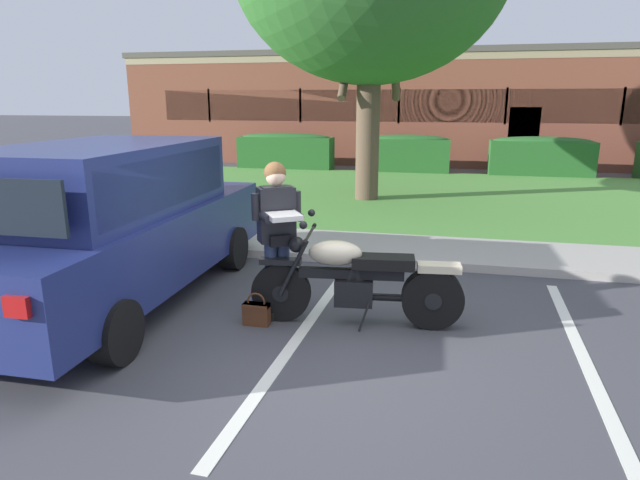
# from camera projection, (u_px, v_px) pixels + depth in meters

# --- Properties ---
(ground_plane) EXTENTS (140.00, 140.00, 0.00)m
(ground_plane) POSITION_uv_depth(u_px,v_px,m) (312.00, 346.00, 5.29)
(ground_plane) COLOR #424247
(curb_strip) EXTENTS (60.00, 0.20, 0.12)m
(curb_strip) POSITION_uv_depth(u_px,v_px,m) (358.00, 259.00, 7.95)
(curb_strip) COLOR #ADA89E
(curb_strip) RESTS_ON ground
(concrete_walk) EXTENTS (60.00, 1.50, 0.08)m
(concrete_walk) POSITION_uv_depth(u_px,v_px,m) (366.00, 246.00, 8.76)
(concrete_walk) COLOR #ADA89E
(concrete_walk) RESTS_ON ground
(grass_lawn) EXTENTS (60.00, 8.67, 0.06)m
(grass_lawn) POSITION_uv_depth(u_px,v_px,m) (396.00, 195.00, 13.55)
(grass_lawn) COLOR #518E3D
(grass_lawn) RESTS_ON ground
(stall_stripe_0) EXTENTS (0.26, 4.40, 0.01)m
(stall_stripe_0) POSITION_uv_depth(u_px,v_px,m) (68.00, 312.00, 6.10)
(stall_stripe_0) COLOR silver
(stall_stripe_0) RESTS_ON ground
(stall_stripe_1) EXTENTS (0.26, 4.40, 0.01)m
(stall_stripe_1) POSITION_uv_depth(u_px,v_px,m) (300.00, 335.00, 5.51)
(stall_stripe_1) COLOR silver
(stall_stripe_1) RESTS_ON ground
(stall_stripe_2) EXTENTS (0.26, 4.40, 0.01)m
(stall_stripe_2) POSITION_uv_depth(u_px,v_px,m) (586.00, 363.00, 4.92)
(stall_stripe_2) COLOR silver
(stall_stripe_2) RESTS_ON ground
(motorcycle) EXTENTS (2.24, 0.82, 1.18)m
(motorcycle) POSITION_uv_depth(u_px,v_px,m) (364.00, 281.00, 5.68)
(motorcycle) COLOR black
(motorcycle) RESTS_ON ground
(rider_person) EXTENTS (0.61, 0.67, 1.70)m
(rider_person) POSITION_uv_depth(u_px,v_px,m) (277.00, 228.00, 5.74)
(rider_person) COLOR black
(rider_person) RESTS_ON ground
(handbag) EXTENTS (0.28, 0.13, 0.36)m
(handbag) POSITION_uv_depth(u_px,v_px,m) (256.00, 312.00, 5.74)
(handbag) COLOR #562D19
(handbag) RESTS_ON ground
(parked_suv_adjacent) EXTENTS (2.07, 4.87, 1.86)m
(parked_suv_adjacent) POSITION_uv_depth(u_px,v_px,m) (110.00, 223.00, 6.23)
(parked_suv_adjacent) COLOR navy
(parked_suv_adjacent) RESTS_ON ground
(hedge_left) EXTENTS (3.24, 0.90, 1.24)m
(hedge_left) POSITION_uv_depth(u_px,v_px,m) (286.00, 150.00, 18.61)
(hedge_left) COLOR #235623
(hedge_left) RESTS_ON ground
(hedge_center_left) EXTENTS (2.75, 0.90, 1.24)m
(hedge_center_left) POSITION_uv_depth(u_px,v_px,m) (407.00, 153.00, 17.71)
(hedge_center_left) COLOR #235623
(hedge_center_left) RESTS_ON ground
(hedge_center_right) EXTENTS (3.08, 0.90, 1.24)m
(hedge_center_right) POSITION_uv_depth(u_px,v_px,m) (541.00, 156.00, 16.81)
(hedge_center_right) COLOR #235623
(hedge_center_right) RESTS_ON ground
(brick_building) EXTENTS (21.15, 8.52, 4.07)m
(brick_building) POSITION_uv_depth(u_px,v_px,m) (408.00, 107.00, 22.84)
(brick_building) COLOR brown
(brick_building) RESTS_ON ground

